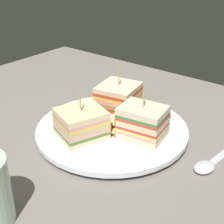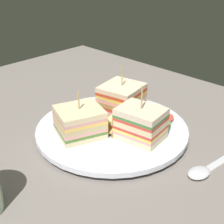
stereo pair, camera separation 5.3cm
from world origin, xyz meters
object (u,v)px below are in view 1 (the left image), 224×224
spoon (210,163)px  plate (112,130)px  sandwich_wedge_1 (118,99)px  chip_pile (116,124)px  sandwich_wedge_2 (82,123)px  sandwich_wedge_0 (142,122)px

spoon → plate: bearing=-75.4°
sandwich_wedge_1 → chip_pile: bearing=23.7°
sandwich_wedge_2 → spoon: 21.88cm
plate → sandwich_wedge_2: (2.10, 5.64, 3.08)cm
sandwich_wedge_0 → sandwich_wedge_2: size_ratio=1.01×
chip_pile → sandwich_wedge_0: bearing=-166.3°
plate → spoon: (-17.90, -2.43, -0.58)cm
plate → spoon: size_ratio=1.74×
sandwich_wedge_1 → spoon: size_ratio=0.61×
sandwich_wedge_0 → chip_pile: sandwich_wedge_0 is taller
plate → sandwich_wedge_0: bearing=-173.6°
chip_pile → sandwich_wedge_1: bearing=-55.4°
sandwich_wedge_1 → spoon: (-20.62, 2.95, -4.05)cm
sandwich_wedge_2 → chip_pile: (-3.42, -5.17, -1.26)cm
plate → sandwich_wedge_2: sandwich_wedge_2 is taller
sandwich_wedge_0 → chip_pile: 5.06cm
plate → sandwich_wedge_1: size_ratio=2.88×
chip_pile → spoon: chip_pile is taller
sandwich_wedge_1 → sandwich_wedge_2: (-0.62, 11.01, -0.39)cm
sandwich_wedge_0 → sandwich_wedge_2: 10.26cm
spoon → sandwich_wedge_2: bearing=-61.1°
plate → spoon: bearing=-172.3°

